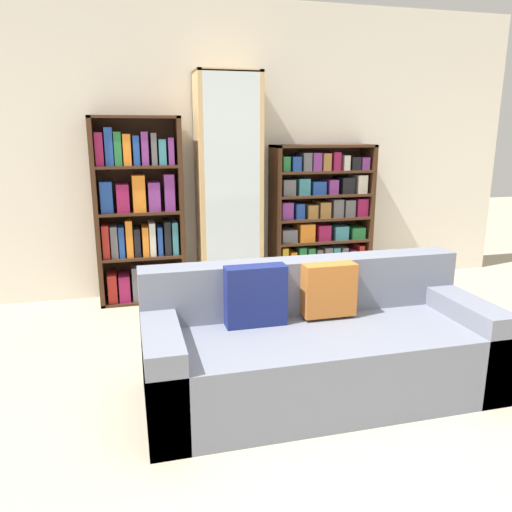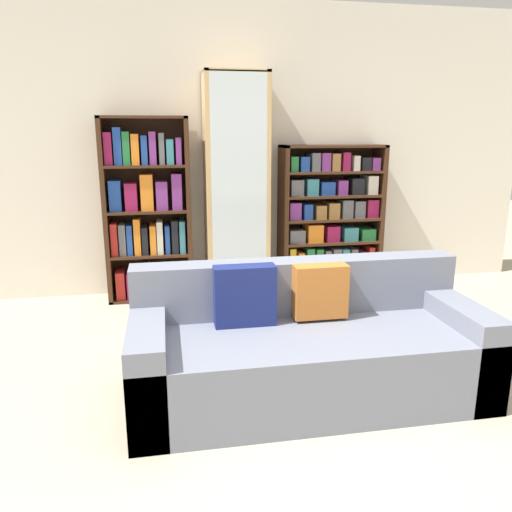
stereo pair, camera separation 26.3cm
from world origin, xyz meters
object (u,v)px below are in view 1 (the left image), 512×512
Objects in this scene: couch at (317,348)px; bookshelf_left at (139,216)px; wine_bottle at (317,325)px; bookshelf_right at (320,219)px; display_cabinet at (229,188)px.

bookshelf_left is (-0.95, 1.99, 0.51)m from couch.
wine_bottle is at bearing 68.62° from couch.
bookshelf_right reaches higher than wine_bottle.
display_cabinet is at bearing 106.43° from wine_bottle.
couch is 2.18m from bookshelf_right.
display_cabinet reaches higher than bookshelf_left.
couch is 0.72m from wine_bottle.
wine_bottle is (0.26, 0.66, -0.14)m from couch.
display_cabinet is at bearing -1.09° from bookshelf_left.
bookshelf_right is (0.93, 0.02, -0.33)m from display_cabinet.
display_cabinet is 1.46× the size of bookshelf_right.
wine_bottle is (1.21, -1.33, -0.65)m from bookshelf_left.
bookshelf_right reaches higher than couch.
wine_bottle is (-0.54, -1.33, -0.55)m from bookshelf_right.
couch is at bearing -111.38° from wine_bottle.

